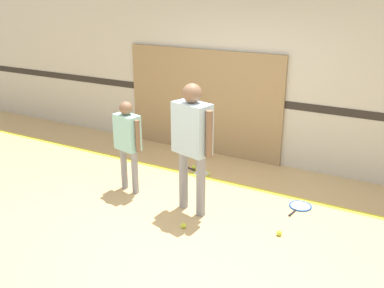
{
  "coord_description": "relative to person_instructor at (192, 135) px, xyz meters",
  "views": [
    {
      "loc": [
        2.46,
        -4.1,
        2.73
      ],
      "look_at": [
        0.07,
        0.21,
        0.92
      ],
      "focal_mm": 40.0,
      "sensor_mm": 36.0,
      "label": 1
    }
  ],
  "objects": [
    {
      "name": "person_student_left",
      "position": [
        -1.07,
        0.1,
        -0.23
      ],
      "size": [
        0.48,
        0.28,
        1.31
      ],
      "rotation": [
        0.0,
        0.0,
        -0.23
      ],
      "color": "gray",
      "rests_on": "ground_plane"
    },
    {
      "name": "ground_plane",
      "position": [
        -0.07,
        -0.21,
        -1.04
      ],
      "size": [
        16.0,
        16.0,
        0.0
      ],
      "primitive_type": "plane",
      "color": "tan"
    },
    {
      "name": "racket_spare_on_floor",
      "position": [
        -0.45,
        1.09,
        -1.03
      ],
      "size": [
        0.51,
        0.34,
        0.03
      ],
      "rotation": [
        0.0,
        0.0,
        2.82
      ],
      "color": "#C6D838",
      "rests_on": "ground_plane"
    },
    {
      "name": "wall_panel",
      "position": [
        -0.9,
        2.0,
        -0.15
      ],
      "size": [
        2.85,
        0.05,
        1.78
      ],
      "color": "#9E7F56",
      "rests_on": "ground_plane"
    },
    {
      "name": "floor_stripe",
      "position": [
        -0.07,
        0.99,
        -1.04
      ],
      "size": [
        14.4,
        0.1,
        0.01
      ],
      "color": "yellow",
      "rests_on": "ground_plane"
    },
    {
      "name": "wall_back",
      "position": [
        -0.07,
        2.06,
        0.56
      ],
      "size": [
        16.0,
        0.07,
        3.2
      ],
      "color": "beige",
      "rests_on": "ground_plane"
    },
    {
      "name": "tennis_ball_stray_left",
      "position": [
        1.18,
        -0.03,
        -1.01
      ],
      "size": [
        0.07,
        0.07,
        0.07
      ],
      "primitive_type": "sphere",
      "color": "#CCE038",
      "rests_on": "ground_plane"
    },
    {
      "name": "tennis_ball_near_instructor",
      "position": [
        0.12,
        -0.43,
        -1.01
      ],
      "size": [
        0.07,
        0.07,
        0.07
      ],
      "primitive_type": "sphere",
      "color": "#CCE038",
      "rests_on": "ground_plane"
    },
    {
      "name": "tennis_ball_by_spare_racket",
      "position": [
        -0.63,
        1.2,
        -1.01
      ],
      "size": [
        0.07,
        0.07,
        0.07
      ],
      "primitive_type": "sphere",
      "color": "#CCE038",
      "rests_on": "ground_plane"
    },
    {
      "name": "person_instructor",
      "position": [
        0.0,
        0.0,
        0.0
      ],
      "size": [
        0.62,
        0.37,
        1.68
      ],
      "rotation": [
        0.0,
        0.0,
        -0.26
      ],
      "color": "gray",
      "rests_on": "ground_plane"
    },
    {
      "name": "racket_second_spare",
      "position": [
        1.2,
        0.78,
        -1.03
      ],
      "size": [
        0.34,
        0.5,
        0.03
      ],
      "rotation": [
        0.0,
        0.0,
        4.55
      ],
      "color": "blue",
      "rests_on": "ground_plane"
    }
  ]
}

